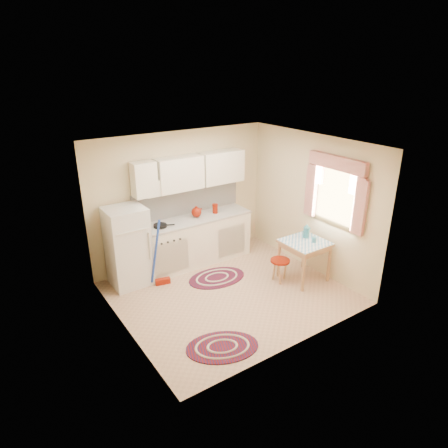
{
  "coord_description": "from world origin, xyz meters",
  "views": [
    {
      "loc": [
        -3.33,
        -4.75,
        3.62
      ],
      "look_at": [
        0.06,
        0.25,
        1.16
      ],
      "focal_mm": 32.0,
      "sensor_mm": 36.0,
      "label": 1
    }
  ],
  "objects_px": {
    "table": "(304,260)",
    "base_cabinets": "(194,242)",
    "fridge": "(128,247)",
    "stool": "(280,270)"
  },
  "relations": [
    {
      "from": "fridge",
      "to": "base_cabinets",
      "type": "distance_m",
      "value": 1.35
    },
    {
      "from": "stool",
      "to": "table",
      "type": "bearing_deg",
      "value": -21.7
    },
    {
      "from": "stool",
      "to": "base_cabinets",
      "type": "bearing_deg",
      "value": 121.1
    },
    {
      "from": "table",
      "to": "base_cabinets",
      "type": "bearing_deg",
      "value": 128.48
    },
    {
      "from": "base_cabinets",
      "to": "table",
      "type": "relative_size",
      "value": 3.12
    },
    {
      "from": "fridge",
      "to": "table",
      "type": "xyz_separation_m",
      "value": [
        2.62,
        -1.58,
        -0.34
      ]
    },
    {
      "from": "base_cabinets",
      "to": "stool",
      "type": "relative_size",
      "value": 5.36
    },
    {
      "from": "fridge",
      "to": "base_cabinets",
      "type": "height_order",
      "value": "fridge"
    },
    {
      "from": "base_cabinets",
      "to": "fridge",
      "type": "bearing_deg",
      "value": -177.83
    },
    {
      "from": "fridge",
      "to": "stool",
      "type": "height_order",
      "value": "fridge"
    }
  ]
}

